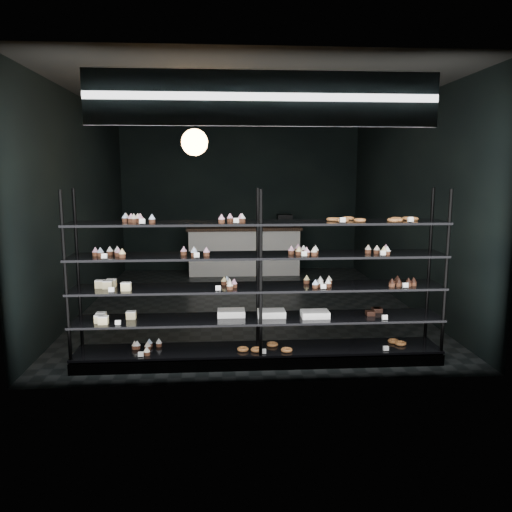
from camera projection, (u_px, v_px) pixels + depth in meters
name	position (u px, v px, depth m)	size (l,w,h in m)	color
room	(248.00, 204.00, 7.68)	(5.01, 6.01, 3.20)	black
display_shelf	(257.00, 307.00, 5.42)	(4.00, 0.50, 1.91)	black
signage	(264.00, 99.00, 4.61)	(3.30, 0.05, 0.50)	#0C1D3D
pendant_lamp	(195.00, 142.00, 6.23)	(0.33, 0.33, 0.89)	black
service_counter	(245.00, 250.00, 10.32)	(2.33, 0.65, 1.23)	silver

